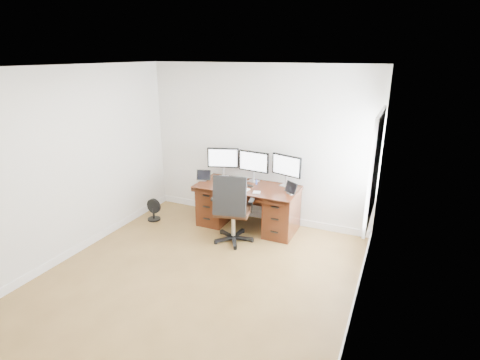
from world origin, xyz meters
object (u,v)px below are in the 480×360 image
at_px(monitor_center, 254,163).
at_px(desk, 248,205).
at_px(floor_fan, 153,210).
at_px(office_chair, 233,220).
at_px(keyboard, 242,189).

bearing_deg(monitor_center, desk, -84.52).
relative_size(desk, monitor_center, 3.09).
bearing_deg(desk, floor_fan, -165.00).
bearing_deg(monitor_center, floor_fan, -152.14).
distance_m(desk, office_chair, 0.61).
bearing_deg(keyboard, office_chair, -77.47).
distance_m(office_chair, monitor_center, 1.11).
bearing_deg(office_chair, monitor_center, 77.93).
height_order(desk, monitor_center, monitor_center).
distance_m(monitor_center, keyboard, 0.55).
distance_m(desk, keyboard, 0.41).
height_order(floor_fan, keyboard, keyboard).
relative_size(desk, office_chair, 1.48).
height_order(floor_fan, monitor_center, monitor_center).
bearing_deg(floor_fan, monitor_center, 25.96).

